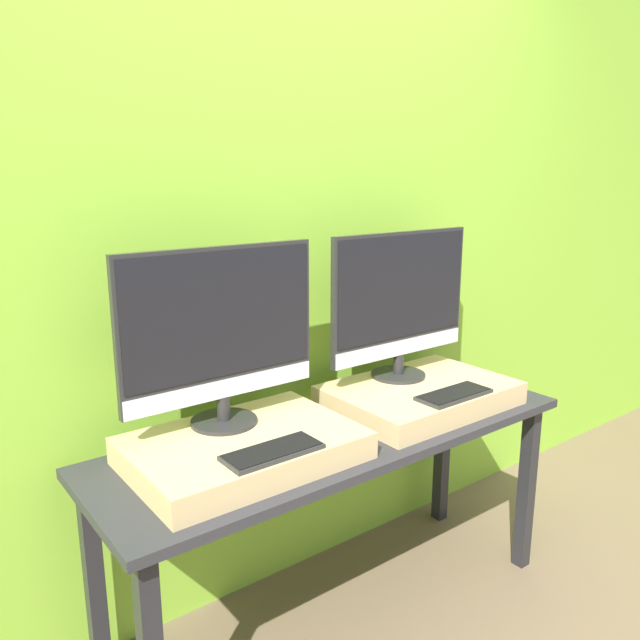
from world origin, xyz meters
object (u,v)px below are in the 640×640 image
object	(u,v)px
monitor_left	(221,331)
monitor_right	(401,300)
keyboard_right	(454,394)
keyboard_left	(273,452)

from	to	relation	value
monitor_left	monitor_right	bearing A→B (deg)	0.00
monitor_left	monitor_right	size ratio (longest dim) A/B	1.00
keyboard_right	monitor_right	bearing A→B (deg)	90.00
monitor_right	keyboard_left	bearing A→B (deg)	-159.95
monitor_right	keyboard_right	world-z (taller)	monitor_right
keyboard_left	keyboard_right	world-z (taller)	same
monitor_left	keyboard_right	world-z (taller)	monitor_left
keyboard_left	monitor_right	bearing A→B (deg)	20.05
monitor_right	keyboard_right	distance (m)	0.39
monitor_left	monitor_right	xyz separation A→B (m)	(0.74, 0.00, 0.00)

